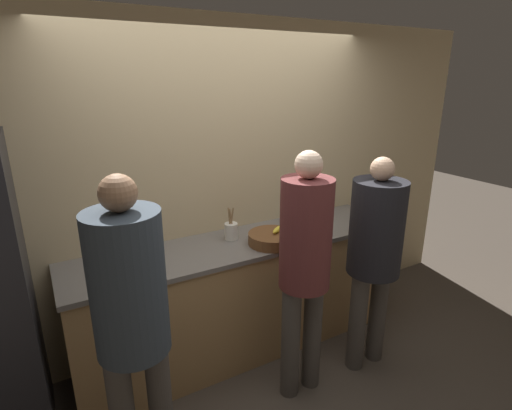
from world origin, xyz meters
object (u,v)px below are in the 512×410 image
object	(u,v)px
person_right	(375,245)
utensil_crock	(231,231)
fruit_bowl	(272,238)
person_center	(305,258)
person_left	(131,311)
bottle_dark	(356,215)
cup_blue	(320,211)

from	to	relation	value
person_right	utensil_crock	xyz separation A→B (m)	(-0.79, 0.73, 0.02)
person_right	utensil_crock	size ratio (longest dim) A/B	6.43
person_right	fruit_bowl	xyz separation A→B (m)	(-0.56, 0.50, -0.01)
person_center	fruit_bowl	bearing A→B (deg)	84.40
person_left	utensil_crock	bearing A→B (deg)	40.59
person_center	utensil_crock	xyz separation A→B (m)	(-0.19, 0.71, -0.01)
fruit_bowl	person_left	bearing A→B (deg)	-153.85
person_center	utensil_crock	bearing A→B (deg)	104.69
bottle_dark	cup_blue	bearing A→B (deg)	121.86
person_center	bottle_dark	distance (m)	1.07
person_center	bottle_dark	world-z (taller)	person_center
person_center	cup_blue	xyz separation A→B (m)	(0.76, 0.79, -0.04)
utensil_crock	cup_blue	bearing A→B (deg)	5.18
person_center	person_left	bearing A→B (deg)	-174.67
utensil_crock	person_center	bearing A→B (deg)	-75.31
person_center	bottle_dark	bearing A→B (deg)	29.19
bottle_dark	cup_blue	xyz separation A→B (m)	(-0.17, 0.27, -0.02)
fruit_bowl	bottle_dark	size ratio (longest dim) A/B	2.27
utensil_crock	cup_blue	size ratio (longest dim) A/B	2.79
person_center	cup_blue	bearing A→B (deg)	46.24
person_center	bottle_dark	xyz separation A→B (m)	(0.93, 0.52, -0.02)
bottle_dark	utensil_crock	bearing A→B (deg)	170.43
fruit_bowl	bottle_dark	xyz separation A→B (m)	(0.88, 0.05, 0.02)
person_center	fruit_bowl	size ratio (longest dim) A/B	4.76
person_left	utensil_crock	world-z (taller)	person_left
bottle_dark	cup_blue	size ratio (longest dim) A/B	1.75
person_left	fruit_bowl	bearing A→B (deg)	26.15
fruit_bowl	utensil_crock	xyz separation A→B (m)	(-0.23, 0.23, 0.03)
person_center	cup_blue	size ratio (longest dim) A/B	18.96
person_left	person_right	bearing A→B (deg)	2.73
person_center	cup_blue	distance (m)	1.10
person_center	utensil_crock	world-z (taller)	person_center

